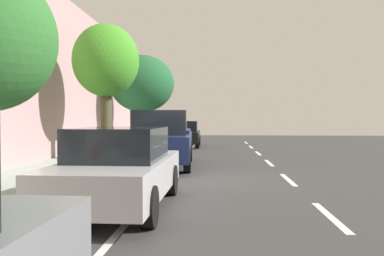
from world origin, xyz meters
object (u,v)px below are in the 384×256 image
Objects in this scene: parked_sedan_silver_mid at (120,168)px; bicycle_at_curb at (165,147)px; parked_pickup_dark_blue_second at (162,141)px; cyclist_with_backpack at (161,132)px; street_tree_near_cyclist at (142,84)px; street_tree_mid_block at (106,62)px; parked_sedan_black_nearest at (184,134)px.

parked_sedan_silver_mid reaches higher than bicycle_at_curb.
cyclist_with_backpack is at bearing -81.61° from parked_pickup_dark_blue_second.
street_tree_near_cyclist is 7.36m from street_tree_mid_block.
street_tree_mid_block reaches higher than parked_sedan_silver_mid.
parked_pickup_dark_blue_second is 5.36m from cyclist_with_backpack.
parked_sedan_silver_mid is 2.66× the size of cyclist_with_backpack.
parked_pickup_dark_blue_second reaches higher than cyclist_with_backpack.
parked_sedan_silver_mid is at bearing 107.31° from street_tree_mid_block.
bicycle_at_curb is 0.29× the size of street_tree_mid_block.
bicycle_at_curb is 0.81m from cyclist_with_backpack.
parked_sedan_black_nearest is at bearing -89.70° from parked_pickup_dark_blue_second.
parked_sedan_silver_mid is at bearing 94.14° from cyclist_with_backpack.
parked_pickup_dark_blue_second is 4.92m from bicycle_at_curb.
bicycle_at_curb is (0.63, -11.34, -0.39)m from parked_sedan_silver_mid.
bicycle_at_curb is 0.29× the size of street_tree_near_cyclist.
street_tree_mid_block is at bearing 64.75° from bicycle_at_curb.
cyclist_with_backpack reaches higher than parked_sedan_silver_mid.
parked_sedan_black_nearest and parked_sedan_silver_mid have the same top height.
parked_sedan_silver_mid is 8.56m from street_tree_mid_block.
street_tree_near_cyclist is (2.38, -14.99, 2.85)m from parked_sedan_silver_mid.
street_tree_mid_block reaches higher than cyclist_with_backpack.
parked_sedan_black_nearest is 3.91m from street_tree_near_cyclist.
street_tree_near_cyclist is at bearing 32.44° from parked_sedan_black_nearest.
cyclist_with_backpack is (0.73, 4.65, 0.25)m from parked_sedan_black_nearest.
parked_pickup_dark_blue_second is 3.64× the size of bicycle_at_curb.
parked_pickup_dark_blue_second is (-0.05, 9.95, 0.15)m from parked_sedan_black_nearest.
parked_sedan_black_nearest is at bearing -104.39° from street_tree_mid_block.
parked_pickup_dark_blue_second is 6.48m from parked_sedan_silver_mid.
bicycle_at_curb is at bearing -86.82° from parked_sedan_silver_mid.
bicycle_at_curb is (0.56, -4.86, -0.54)m from parked_pickup_dark_blue_second.
bicycle_at_curb is 5.19m from street_tree_near_cyclist.
street_tree_near_cyclist is at bearing -80.99° from parked_sedan_silver_mid.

